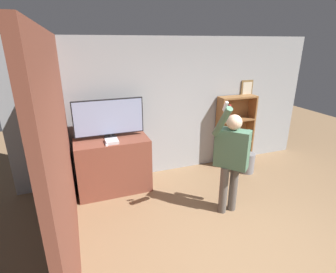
{
  "coord_description": "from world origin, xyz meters",
  "views": [
    {
      "loc": [
        -1.91,
        -1.9,
        2.6
      ],
      "look_at": [
        -0.56,
        1.77,
        1.18
      ],
      "focal_mm": 28.0,
      "sensor_mm": 36.0,
      "label": 1
    }
  ],
  "objects_px": {
    "person": "(232,155)",
    "waste_bin": "(248,163)",
    "television": "(109,118)",
    "bookshelf": "(231,134)",
    "game_console": "(112,141)"
  },
  "relations": [
    {
      "from": "person",
      "to": "waste_bin",
      "type": "bearing_deg",
      "value": 91.04
    },
    {
      "from": "television",
      "to": "person",
      "type": "height_order",
      "value": "person"
    },
    {
      "from": "television",
      "to": "waste_bin",
      "type": "xyz_separation_m",
      "value": [
        2.73,
        -0.38,
        -1.14
      ]
    },
    {
      "from": "television",
      "to": "bookshelf",
      "type": "height_order",
      "value": "television"
    },
    {
      "from": "bookshelf",
      "to": "waste_bin",
      "type": "distance_m",
      "value": 0.73
    },
    {
      "from": "game_console",
      "to": "bookshelf",
      "type": "relative_size",
      "value": 0.15
    },
    {
      "from": "television",
      "to": "person",
      "type": "xyz_separation_m",
      "value": [
        1.6,
        -1.39,
        -0.36
      ]
    },
    {
      "from": "bookshelf",
      "to": "waste_bin",
      "type": "xyz_separation_m",
      "value": [
        0.11,
        -0.53,
        -0.49
      ]
    },
    {
      "from": "television",
      "to": "person",
      "type": "relative_size",
      "value": 0.64
    },
    {
      "from": "television",
      "to": "waste_bin",
      "type": "height_order",
      "value": "television"
    },
    {
      "from": "game_console",
      "to": "person",
      "type": "xyz_separation_m",
      "value": [
        1.62,
        -1.14,
        -0.03
      ]
    },
    {
      "from": "television",
      "to": "bookshelf",
      "type": "bearing_deg",
      "value": 3.31
    },
    {
      "from": "television",
      "to": "bookshelf",
      "type": "relative_size",
      "value": 0.79
    },
    {
      "from": "waste_bin",
      "to": "television",
      "type": "bearing_deg",
      "value": 172.17
    },
    {
      "from": "bookshelf",
      "to": "person",
      "type": "height_order",
      "value": "person"
    }
  ]
}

